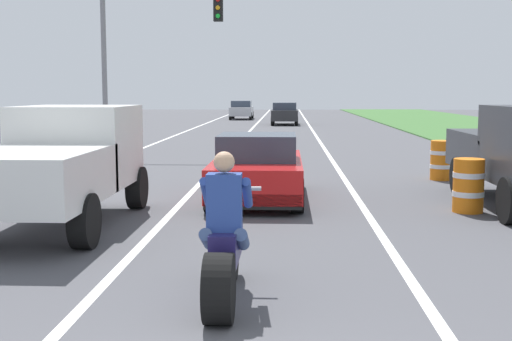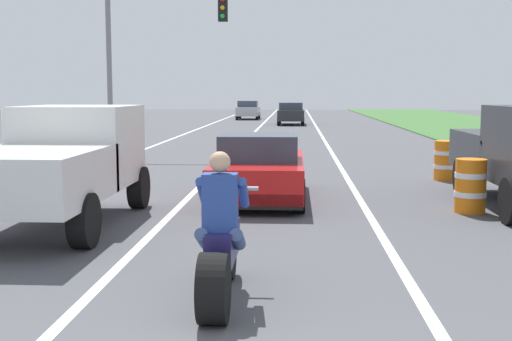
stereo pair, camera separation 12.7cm
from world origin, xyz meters
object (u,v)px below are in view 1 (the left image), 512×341
Objects in this scene: sports_car_red at (258,169)px; pickup_truck_left_lane_white at (61,160)px; distant_car_far_ahead at (285,113)px; motorcycle_with_rider at (225,249)px; construction_barrel_nearest at (468,185)px; construction_barrel_mid at (442,160)px; traffic_light_mast_near at (143,41)px; distant_car_further_ahead at (242,110)px.

sports_car_red is 0.90× the size of pickup_truck_left_lane_white.
sports_car_red is 1.08× the size of distant_car_far_ahead.
motorcycle_with_rider is 0.51× the size of sports_car_red.
motorcycle_with_rider is at bearing -52.38° from pickup_truck_left_lane_white.
construction_barrel_nearest and construction_barrel_mid have the same top height.
pickup_truck_left_lane_white reaches higher than sports_car_red.
traffic_light_mast_near is 31.09m from distant_car_further_ahead.
traffic_light_mast_near is at bearing 95.92° from pickup_truck_left_lane_white.
pickup_truck_left_lane_white is 0.80× the size of traffic_light_mast_near.
traffic_light_mast_near is at bearing 127.38° from construction_barrel_nearest.
construction_barrel_nearest is at bearing -52.62° from traffic_light_mast_near.
pickup_truck_left_lane_white reaches higher than distant_car_far_ahead.
sports_car_red is 4.29m from pickup_truck_left_lane_white.
sports_car_red is 11.22m from traffic_light_mast_near.
motorcycle_with_rider is 6.90m from sports_car_red.
motorcycle_with_rider reaches higher than sports_car_red.
distant_car_further_ahead is (-7.63, 37.31, 0.27)m from construction_barrel_mid.
traffic_light_mast_near is at bearing 114.57° from sports_car_red.
distant_car_far_ahead is at bearing 89.22° from sports_car_red.
construction_barrel_mid is (4.53, 3.32, -0.13)m from sports_car_red.
motorcycle_with_rider is 38.73m from distant_car_far_ahead.
pickup_truck_left_lane_white is at bearing -84.08° from traffic_light_mast_near.
distant_car_far_ahead and distant_car_further_ahead have the same top height.
construction_barrel_nearest is (3.97, -1.29, -0.13)m from sports_car_red.
traffic_light_mast_near is 22.85m from distant_car_far_ahead.
distant_car_further_ahead is at bearing 101.56° from construction_barrel_mid.
construction_barrel_mid is 28.79m from distant_car_far_ahead.
motorcycle_with_rider is 17.54m from traffic_light_mast_near.
pickup_truck_left_lane_white is at bearing -90.06° from distant_car_further_ahead.
pickup_truck_left_lane_white reaches higher than construction_barrel_nearest.
distant_car_far_ahead is at bearing 96.10° from construction_barrel_nearest.
motorcycle_with_rider is at bearing -90.70° from distant_car_far_ahead.
sports_car_red is at bearing -90.78° from distant_car_far_ahead.
pickup_truck_left_lane_white is 43.51m from distant_car_further_ahead.
motorcycle_with_rider is 5.10m from pickup_truck_left_lane_white.
construction_barrel_mid is at bearing -81.81° from distant_car_far_ahead.
construction_barrel_nearest is 0.25× the size of distant_car_further_ahead.
motorcycle_with_rider is at bearing -90.36° from sports_car_red.
traffic_light_mast_near is at bearing -102.47° from distant_car_far_ahead.
motorcycle_with_rider is 0.46× the size of pickup_truck_left_lane_white.
traffic_light_mast_near reaches higher than construction_barrel_nearest.
pickup_truck_left_lane_white reaches higher than distant_car_further_ahead.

